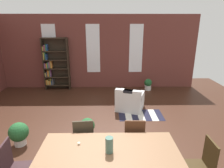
# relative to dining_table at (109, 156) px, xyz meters

# --- Properties ---
(ground_plane) EXTENTS (11.48, 11.48, 0.00)m
(ground_plane) POSITION_rel_dining_table_xyz_m (-0.64, 1.03, -0.70)
(ground_plane) COLOR #3F2316
(back_wall_brick) EXTENTS (8.57, 0.12, 3.02)m
(back_wall_brick) POSITION_rel_dining_table_xyz_m (-0.64, 5.51, 0.81)
(back_wall_brick) COLOR brown
(back_wall_brick) RESTS_ON ground
(window_pane_0) EXTENTS (0.55, 0.02, 1.96)m
(window_pane_0) POSITION_rel_dining_table_xyz_m (-2.41, 5.44, 0.96)
(window_pane_0) COLOR white
(window_pane_1) EXTENTS (0.55, 0.02, 1.96)m
(window_pane_1) POSITION_rel_dining_table_xyz_m (-0.64, 5.44, 0.96)
(window_pane_1) COLOR white
(window_pane_2) EXTENTS (0.55, 0.02, 1.96)m
(window_pane_2) POSITION_rel_dining_table_xyz_m (1.12, 5.44, 0.96)
(window_pane_2) COLOR white
(dining_table) EXTENTS (2.18, 1.07, 0.78)m
(dining_table) POSITION_rel_dining_table_xyz_m (0.00, 0.00, 0.00)
(dining_table) COLOR #886041
(dining_table) RESTS_ON ground
(vase_on_table) EXTENTS (0.12, 0.12, 0.25)m
(vase_on_table) POSITION_rel_dining_table_xyz_m (0.01, 0.00, 0.20)
(vase_on_table) COLOR #4C7266
(vase_on_table) RESTS_ON dining_table
(tealight_candle_0) EXTENTS (0.04, 0.04, 0.03)m
(tealight_candle_0) POSITION_rel_dining_table_xyz_m (-0.49, 0.20, 0.09)
(tealight_candle_0) COLOR silver
(tealight_candle_0) RESTS_ON dining_table
(dining_chair_head_left) EXTENTS (0.43, 0.43, 0.95)m
(dining_chair_head_left) POSITION_rel_dining_table_xyz_m (-1.46, -0.01, -0.19)
(dining_chair_head_left) COLOR #362124
(dining_chair_head_left) RESTS_ON ground
(dining_chair_far_left) EXTENTS (0.43, 0.43, 0.95)m
(dining_chair_far_left) POSITION_rel_dining_table_xyz_m (-0.48, 0.76, -0.19)
(dining_chair_far_left) COLOR #383124
(dining_chair_far_left) RESTS_ON ground
(dining_chair_far_right) EXTENTS (0.41, 0.41, 0.95)m
(dining_chair_far_right) POSITION_rel_dining_table_xyz_m (0.49, 0.76, -0.19)
(dining_chair_far_right) COLOR #4F2E1C
(dining_chair_far_right) RESTS_ON ground
(dining_chair_head_right) EXTENTS (0.40, 0.40, 0.95)m
(dining_chair_head_right) POSITION_rel_dining_table_xyz_m (1.46, -0.00, -0.19)
(dining_chair_head_right) COLOR #402F16
(dining_chair_head_right) RESTS_ON ground
(bookshelf_tall) EXTENTS (1.04, 0.28, 2.13)m
(bookshelf_tall) POSITION_rel_dining_table_xyz_m (-2.24, 5.28, 0.34)
(bookshelf_tall) COLOR #2D2319
(bookshelf_tall) RESTS_ON ground
(armchair_white) EXTENTS (1.02, 1.02, 0.75)m
(armchair_white) POSITION_rel_dining_table_xyz_m (0.67, 3.17, -0.43)
(armchair_white) COLOR silver
(armchair_white) RESTS_ON ground
(potted_plant_by_shelf) EXTENTS (0.31, 0.31, 0.48)m
(potted_plant_by_shelf) POSITION_rel_dining_table_xyz_m (1.63, 5.04, -0.46)
(potted_plant_by_shelf) COLOR silver
(potted_plant_by_shelf) RESTS_ON ground
(potted_plant_corner) EXTENTS (0.43, 0.43, 0.54)m
(potted_plant_corner) POSITION_rel_dining_table_xyz_m (-2.03, 1.32, -0.41)
(potted_plant_corner) COLOR silver
(potted_plant_corner) RESTS_ON ground
(potted_plant_window) EXTENTS (0.36, 0.36, 0.49)m
(potted_plant_window) POSITION_rel_dining_table_xyz_m (-0.52, 1.61, -0.43)
(potted_plant_window) COLOR silver
(potted_plant_window) RESTS_ON ground
(striped_rug) EXTENTS (1.32, 0.77, 0.01)m
(striped_rug) POSITION_rel_dining_table_xyz_m (0.96, 2.74, -0.70)
(striped_rug) COLOR #1E1E33
(striped_rug) RESTS_ON ground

